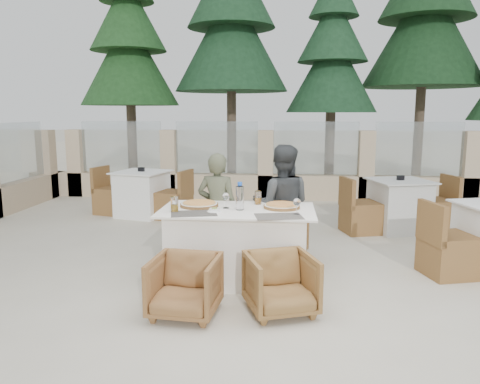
# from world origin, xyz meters

# --- Properties ---
(ground) EXTENTS (80.00, 80.00, 0.00)m
(ground) POSITION_xyz_m (0.00, 0.00, 0.00)
(ground) COLOR beige
(ground) RESTS_ON ground
(sand_patch) EXTENTS (30.00, 16.00, 0.01)m
(sand_patch) POSITION_xyz_m (0.00, 14.00, 0.01)
(sand_patch) COLOR beige
(sand_patch) RESTS_ON ground
(perimeter_wall_far) EXTENTS (10.00, 0.34, 1.60)m
(perimeter_wall_far) POSITION_xyz_m (0.00, 4.80, 0.80)
(perimeter_wall_far) COLOR beige
(perimeter_wall_far) RESTS_ON ground
(pine_far_left) EXTENTS (2.42, 2.42, 5.50)m
(pine_far_left) POSITION_xyz_m (-3.50, 7.00, 2.75)
(pine_far_left) COLOR #214E21
(pine_far_left) RESTS_ON ground
(pine_mid_left) EXTENTS (2.86, 2.86, 6.50)m
(pine_mid_left) POSITION_xyz_m (-1.00, 7.50, 3.25)
(pine_mid_left) COLOR #1C4325
(pine_mid_left) RESTS_ON ground
(pine_centre) EXTENTS (2.20, 2.20, 5.00)m
(pine_centre) POSITION_xyz_m (1.50, 7.20, 2.50)
(pine_centre) COLOR #1D4527
(pine_centre) RESTS_ON ground
(pine_mid_right) EXTENTS (2.99, 2.99, 6.80)m
(pine_mid_right) POSITION_xyz_m (3.80, 7.80, 3.40)
(pine_mid_right) COLOR #193C1D
(pine_mid_right) RESTS_ON ground
(dining_table) EXTENTS (1.60, 0.90, 0.77)m
(dining_table) POSITION_xyz_m (-0.10, 0.06, 0.39)
(dining_table) COLOR white
(dining_table) RESTS_ON ground
(placemat_near_left) EXTENTS (0.51, 0.40, 0.00)m
(placemat_near_left) POSITION_xyz_m (-0.51, -0.19, 0.77)
(placemat_near_left) COLOR #504B44
(placemat_near_left) RESTS_ON dining_table
(placemat_near_right) EXTENTS (0.50, 0.38, 0.00)m
(placemat_near_right) POSITION_xyz_m (0.33, -0.24, 0.77)
(placemat_near_right) COLOR #5D5750
(placemat_near_right) RESTS_ON dining_table
(pizza_left) EXTENTS (0.41, 0.41, 0.05)m
(pizza_left) POSITION_xyz_m (-0.52, 0.17, 0.80)
(pizza_left) COLOR #D3631C
(pizza_left) RESTS_ON dining_table
(pizza_right) EXTENTS (0.48, 0.48, 0.05)m
(pizza_right) POSITION_xyz_m (0.36, 0.16, 0.79)
(pizza_right) COLOR #C7571B
(pizza_right) RESTS_ON dining_table
(water_bottle) EXTENTS (0.09, 0.09, 0.29)m
(water_bottle) POSITION_xyz_m (-0.07, 0.03, 0.92)
(water_bottle) COLOR #C1DCFE
(water_bottle) RESTS_ON dining_table
(wine_glass_centre) EXTENTS (0.08, 0.08, 0.18)m
(wine_glass_centre) POSITION_xyz_m (-0.23, 0.10, 0.86)
(wine_glass_centre) COLOR white
(wine_glass_centre) RESTS_ON dining_table
(wine_glass_corner) EXTENTS (0.10, 0.10, 0.18)m
(wine_glass_corner) POSITION_xyz_m (0.51, -0.14, 0.86)
(wine_glass_corner) COLOR white
(wine_glass_corner) RESTS_ON dining_table
(beer_glass_left) EXTENTS (0.10, 0.10, 0.15)m
(beer_glass_left) POSITION_xyz_m (-0.72, -0.12, 0.85)
(beer_glass_left) COLOR #C08B1B
(beer_glass_left) RESTS_ON dining_table
(beer_glass_right) EXTENTS (0.10, 0.10, 0.15)m
(beer_glass_right) POSITION_xyz_m (0.10, 0.34, 0.84)
(beer_glass_right) COLOR #C4781B
(beer_glass_right) RESTS_ON dining_table
(olive_dish) EXTENTS (0.11, 0.11, 0.04)m
(olive_dish) POSITION_xyz_m (-0.32, -0.09, 0.79)
(olive_dish) COLOR white
(olive_dish) RESTS_ON dining_table
(armchair_far_left) EXTENTS (0.79, 0.81, 0.61)m
(armchair_far_left) POSITION_xyz_m (-0.51, 0.75, 0.31)
(armchair_far_left) COLOR brown
(armchair_far_left) RESTS_ON ground
(armchair_far_right) EXTENTS (0.76, 0.77, 0.55)m
(armchair_far_right) POSITION_xyz_m (0.33, 0.88, 0.27)
(armchair_far_right) COLOR brown
(armchair_far_right) RESTS_ON ground
(armchair_near_left) EXTENTS (0.62, 0.63, 0.53)m
(armchair_near_left) POSITION_xyz_m (-0.47, -0.84, 0.27)
(armchair_near_left) COLOR brown
(armchair_near_left) RESTS_ON ground
(armchair_near_right) EXTENTS (0.73, 0.74, 0.53)m
(armchair_near_right) POSITION_xyz_m (0.36, -0.71, 0.27)
(armchair_near_right) COLOR olive
(armchair_near_right) RESTS_ON ground
(diner_left) EXTENTS (0.52, 0.39, 1.31)m
(diner_left) POSITION_xyz_m (-0.38, 0.57, 0.66)
(diner_left) COLOR #50543D
(diner_left) RESTS_ON ground
(diner_right) EXTENTS (0.71, 0.56, 1.41)m
(diner_right) POSITION_xyz_m (0.35, 0.60, 0.70)
(diner_right) COLOR #383B3D
(diner_right) RESTS_ON ground
(bg_table_a) EXTENTS (1.79, 1.19, 0.77)m
(bg_table_a) POSITION_xyz_m (-2.04, 3.00, 0.39)
(bg_table_a) COLOR white
(bg_table_a) RESTS_ON ground
(bg_table_b) EXTENTS (1.80, 1.22, 0.77)m
(bg_table_b) POSITION_xyz_m (2.09, 2.37, 0.39)
(bg_table_b) COLOR silver
(bg_table_b) RESTS_ON ground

